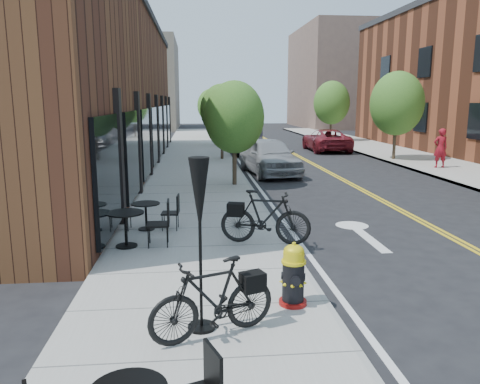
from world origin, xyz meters
name	(u,v)px	position (x,y,z in m)	size (l,w,h in m)	color
ground	(306,273)	(0.00, 0.00, 0.00)	(120.00, 120.00, 0.00)	black
sidewalk_near	(197,182)	(-2.00, 10.00, 0.06)	(4.00, 70.00, 0.12)	#9E9B93
building_near	(96,94)	(-6.50, 14.00, 3.50)	(5.00, 28.00, 7.00)	#3F1E14
bg_building_left	(142,85)	(-8.00, 48.00, 5.00)	(8.00, 14.00, 10.00)	#726656
bg_building_right	(340,78)	(16.00, 50.00, 6.00)	(10.00, 16.00, 12.00)	brown
tree_near_a	(234,117)	(-0.60, 9.00, 2.60)	(2.20, 2.20, 3.81)	#382B1E
tree_near_b	(222,110)	(-0.60, 17.00, 2.71)	(2.30, 2.30, 3.98)	#382B1E
tree_near_c	(215,111)	(-0.60, 25.00, 2.53)	(2.10, 2.10, 3.67)	#382B1E
tree_near_d	(211,106)	(-0.60, 33.00, 2.79)	(2.40, 2.40, 4.11)	#382B1E
tree_far_b	(397,104)	(8.60, 16.00, 3.06)	(2.80, 2.80, 4.62)	#382B1E
tree_far_c	(332,103)	(8.60, 28.00, 3.06)	(2.80, 2.80, 4.62)	#382B1E
fire_hydrant	(293,275)	(-0.59, -1.56, 0.59)	(0.53, 0.53, 0.99)	maroon
bicycle_left	(213,299)	(-1.85, -2.45, 0.65)	(0.50, 1.78, 1.07)	black
bicycle_right	(265,217)	(-0.56, 1.56, 0.72)	(0.56, 1.98, 1.19)	black
bistro_set_b	(146,212)	(-3.26, 2.97, 0.55)	(1.60, 0.73, 0.85)	black
bistro_set_c	(126,224)	(-3.55, 1.63, 0.62)	(1.83, 0.81, 0.99)	black
patio_umbrella	(200,208)	(-2.00, -2.21, 1.82)	(0.38, 0.38, 2.36)	black
parked_car_a	(269,156)	(1.20, 12.13, 0.81)	(1.92, 4.76, 1.62)	#919398
parked_car_b	(248,140)	(1.20, 20.24, 0.82)	(1.74, 5.00, 1.65)	black
parked_car_c	(241,136)	(1.31, 26.21, 0.67)	(1.87, 4.60, 1.34)	silver
parked_car_far	(326,140)	(6.40, 21.45, 0.71)	(2.35, 5.10, 1.42)	maroon
pedestrian	(440,148)	(9.34, 12.58, 1.03)	(0.67, 0.44, 1.83)	maroon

